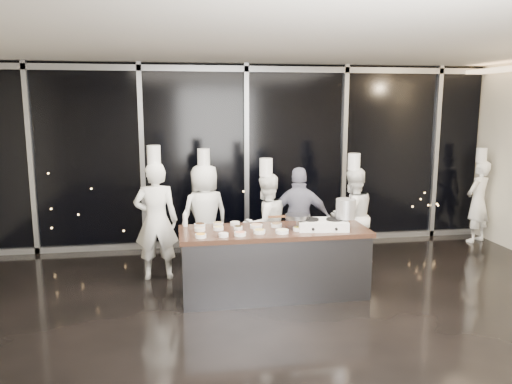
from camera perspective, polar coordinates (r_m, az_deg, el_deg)
The scene contains 15 objects.
ground at distance 5.99m, azimuth 3.79°, elevation -14.75°, with size 9.00×9.00×0.00m, color black.
room_shell at distance 5.49m, azimuth 5.87°, elevation 7.23°, with size 9.02×7.02×3.21m.
window_wall at distance 8.86m, azimuth -1.13°, elevation 4.13°, with size 8.90×0.11×3.20m.
demo_counter at distance 6.65m, azimuth 2.06°, elevation -8.00°, with size 2.46×0.86×0.90m.
stove at distance 6.56m, azimuth 7.60°, elevation -3.67°, with size 0.69×0.48×0.14m.
frying_pan at distance 6.52m, azimuth 4.62°, elevation -2.79°, with size 0.55×0.35×0.05m.
stock_pot at distance 6.59m, azimuth 10.21°, elevation -1.88°, with size 0.25×0.25×0.25m, color silver.
prep_bowls at distance 6.44m, azimuth -1.69°, elevation -4.21°, with size 1.39×0.70×0.05m.
squeeze_bottle at distance 6.70m, azimuth -8.10°, elevation -3.01°, with size 0.06×0.06×0.23m.
chef_far_left at distance 7.30m, azimuth -11.35°, elevation -3.10°, with size 0.64×0.44×1.94m.
chef_left at distance 7.78m, azimuth -5.88°, elevation -2.57°, with size 0.92×0.78×1.84m.
chef_center at distance 7.38m, azimuth 1.13°, elevation -3.63°, with size 0.89×0.80×1.73m.
guest at distance 7.47m, azimuth 5.00°, elevation -3.25°, with size 0.99×0.57×1.60m.
chef_right at distance 7.99m, azimuth 10.93°, elevation -2.67°, with size 0.87×0.75×1.76m.
chef_side at distance 9.96m, azimuth 24.03°, elevation -0.85°, with size 0.65×0.57×1.73m.
Camera 1 is at (-1.26, -5.29, 2.51)m, focal length 35.00 mm.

